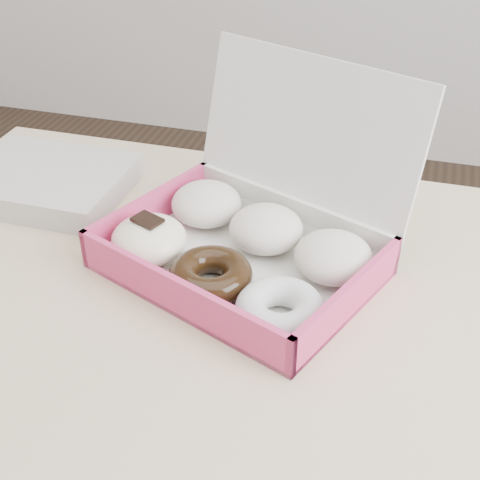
# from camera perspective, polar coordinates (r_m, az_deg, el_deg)

# --- Properties ---
(table) EXTENTS (1.20, 0.80, 0.75)m
(table) POSITION_cam_1_polar(r_m,az_deg,el_deg) (0.84, 3.52, -11.29)
(table) COLOR #D1BB89
(table) RESTS_ON ground
(donut_box) EXTENTS (0.42, 0.40, 0.24)m
(donut_box) POSITION_cam_1_polar(r_m,az_deg,el_deg) (0.86, 0.59, 0.21)
(donut_box) COLOR white
(donut_box) RESTS_ON table
(newspapers) EXTENTS (0.24, 0.20, 0.04)m
(newspapers) POSITION_cam_1_polar(r_m,az_deg,el_deg) (1.07, -16.19, 4.83)
(newspapers) COLOR beige
(newspapers) RESTS_ON table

